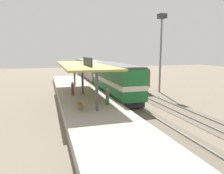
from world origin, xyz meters
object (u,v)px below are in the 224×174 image
passenger_carriage_single (90,70)px  freight_car (127,76)px  light_mast (161,37)px  person_waiting (72,88)px  locomotive (115,80)px  person_walking (107,96)px  platform_bench (80,105)px

passenger_carriage_single → freight_car: 11.58m
light_mast → person_waiting: 15.53m
locomotive → freight_car: (4.60, 7.38, -0.44)m
passenger_carriage_single → person_walking: passenger_carriage_single is taller
passenger_carriage_single → person_walking: size_ratio=11.70×
locomotive → light_mast: bearing=12.2°
platform_bench → person_walking: 3.01m
person_waiting → person_walking: 6.49m
passenger_carriage_single → light_mast: light_mast is taller
passenger_carriage_single → person_walking: 25.60m
platform_bench → light_mast: light_mast is taller
freight_car → platform_bench: bearing=-124.2°
locomotive → freight_car: locomotive is taller
freight_car → person_walking: freight_car is taller
platform_bench → passenger_carriage_single: bearing=77.1°
freight_car → light_mast: (3.20, -5.69, 6.43)m
light_mast → person_walking: size_ratio=6.84×
locomotive → person_walking: (-3.14, -7.40, -0.56)m
locomotive → person_walking: 8.06m
platform_bench → person_walking: size_ratio=0.99×
freight_car → person_walking: 16.69m
locomotive → person_walking: size_ratio=8.44×
platform_bench → person_waiting: 6.69m
locomotive → person_walking: locomotive is taller
locomotive → light_mast: (7.80, 1.69, 5.99)m
platform_bench → light_mast: size_ratio=0.15×
freight_car → person_waiting: (-10.51, -8.92, -0.12)m
passenger_carriage_single → freight_car: size_ratio=1.67×
passenger_carriage_single → freight_car: passenger_carriage_single is taller
person_waiting → passenger_carriage_single: bearing=73.2°
platform_bench → light_mast: (13.80, 9.89, 7.05)m
locomotive → light_mast: 9.98m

